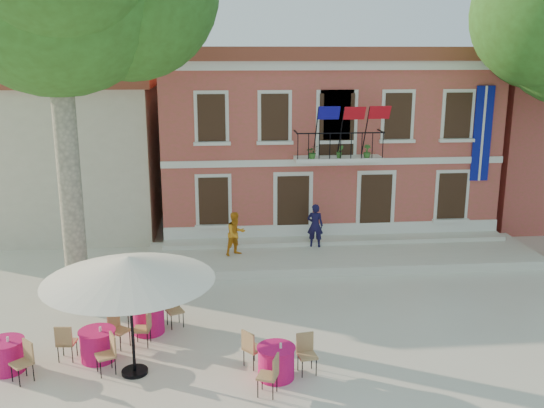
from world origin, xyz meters
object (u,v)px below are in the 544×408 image
at_px(patio_umbrella, 129,269).
at_px(pedestrian_navy, 315,225).
at_px(cafe_table_2, 98,343).
at_px(cafe_table_1, 276,361).
at_px(cafe_table_0, 6,354).
at_px(cafe_table_3, 148,317).
at_px(pedestrian_orange, 236,234).

distance_m(patio_umbrella, pedestrian_navy, 9.97).
bearing_deg(cafe_table_2, cafe_table_1, -16.13).
xyz_separation_m(pedestrian_navy, cafe_table_2, (-6.53, -7.40, -0.68)).
xyz_separation_m(cafe_table_0, cafe_table_3, (3.12, 1.75, 0.01)).
relative_size(pedestrian_navy, cafe_table_1, 0.88).
height_order(cafe_table_0, cafe_table_3, same).
relative_size(pedestrian_orange, cafe_table_1, 0.85).
bearing_deg(pedestrian_navy, patio_umbrella, 70.37).
relative_size(pedestrian_orange, cafe_table_2, 0.84).
distance_m(patio_umbrella, cafe_table_3, 3.05).
height_order(pedestrian_orange, cafe_table_0, pedestrian_orange).
bearing_deg(cafe_table_1, pedestrian_navy, 75.22).
height_order(cafe_table_2, cafe_table_3, same).
xyz_separation_m(pedestrian_orange, cafe_table_0, (-5.64, -7.06, -0.66)).
bearing_deg(cafe_table_1, patio_umbrella, 171.49).
bearing_deg(pedestrian_navy, pedestrian_orange, 27.84).
bearing_deg(patio_umbrella, pedestrian_navy, 55.63).
distance_m(cafe_table_0, cafe_table_2, 2.08).
height_order(cafe_table_1, cafe_table_2, same).
distance_m(pedestrian_orange, cafe_table_2, 7.64).
distance_m(cafe_table_1, cafe_table_2, 4.43).
xyz_separation_m(pedestrian_orange, cafe_table_2, (-3.59, -6.71, -0.65)).
height_order(cafe_table_1, cafe_table_3, same).
bearing_deg(pedestrian_navy, cafe_table_3, 62.43).
bearing_deg(cafe_table_1, cafe_table_2, 163.87).
bearing_deg(cafe_table_1, pedestrian_orange, 94.81).
bearing_deg(cafe_table_3, pedestrian_navy, 47.69).
xyz_separation_m(pedestrian_navy, cafe_table_1, (-2.28, -8.63, -0.68)).
xyz_separation_m(patio_umbrella, cafe_table_2, (-0.97, 0.74, -2.17)).
height_order(patio_umbrella, pedestrian_navy, patio_umbrella).
relative_size(pedestrian_navy, cafe_table_0, 0.97).
xyz_separation_m(cafe_table_1, cafe_table_3, (-3.18, 2.63, 0.00)).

